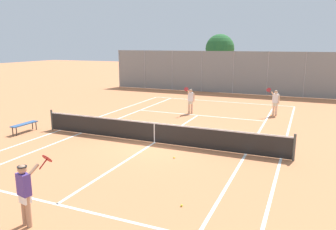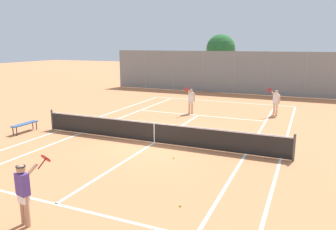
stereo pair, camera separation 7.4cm
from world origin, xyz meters
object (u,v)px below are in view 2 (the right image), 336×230
at_px(tennis_net, 154,132).
at_px(loose_tennis_ball_1, 180,205).
at_px(tree_behind_left, 221,49).
at_px(loose_tennis_ball_0, 174,158).
at_px(player_far_right, 276,101).
at_px(player_near_side, 24,191).
at_px(player_far_left, 191,99).
at_px(courtside_bench, 25,124).

height_order(tennis_net, loose_tennis_ball_1, tennis_net).
relative_size(loose_tennis_ball_1, tree_behind_left, 0.01).
distance_m(loose_tennis_ball_0, loose_tennis_ball_1, 3.92).
xyz_separation_m(player_far_right, tree_behind_left, (-6.49, 11.33, 2.96)).
bearing_deg(loose_tennis_ball_1, player_far_right, 84.99).
xyz_separation_m(player_near_side, player_far_left, (-0.73, 14.26, 0.00)).
xyz_separation_m(courtside_bench, tree_behind_left, (4.82, 20.57, 3.48)).
bearing_deg(tennis_net, loose_tennis_ball_1, -57.43).
height_order(player_far_left, loose_tennis_ball_1, player_far_left).
relative_size(tennis_net, player_near_side, 6.76).
bearing_deg(player_far_left, player_near_side, -87.05).
distance_m(tennis_net, tree_behind_left, 19.98).
bearing_deg(tree_behind_left, player_near_side, -85.48).
height_order(player_near_side, courtside_bench, player_near_side).
distance_m(player_near_side, loose_tennis_ball_1, 4.08).
bearing_deg(player_near_side, loose_tennis_ball_1, 37.17).
xyz_separation_m(player_near_side, player_far_right, (4.35, 15.79, 0.00)).
relative_size(player_far_right, courtside_bench, 1.18).
relative_size(player_near_side, loose_tennis_ball_1, 26.88).
height_order(tennis_net, tree_behind_left, tree_behind_left).
relative_size(loose_tennis_ball_0, courtside_bench, 0.04).
distance_m(player_near_side, tree_behind_left, 27.37).
bearing_deg(player_near_side, courtside_bench, 136.74).
distance_m(loose_tennis_ball_0, tree_behind_left, 21.83).
bearing_deg(loose_tennis_ball_0, courtside_bench, 175.94).
bearing_deg(loose_tennis_ball_1, tennis_net, 122.57).
relative_size(player_far_right, loose_tennis_ball_0, 26.88).
bearing_deg(courtside_bench, loose_tennis_ball_0, -4.06).
distance_m(loose_tennis_ball_1, tree_behind_left, 25.58).
distance_m(player_far_left, loose_tennis_ball_0, 8.65).
bearing_deg(player_far_right, courtside_bench, -140.73).
height_order(player_far_right, tree_behind_left, tree_behind_left).
bearing_deg(tennis_net, courtside_bench, -171.82).
bearing_deg(courtside_bench, tree_behind_left, 76.83).
bearing_deg(loose_tennis_ball_0, player_near_side, -104.21).
relative_size(tennis_net, tree_behind_left, 2.23).
distance_m(player_far_left, tree_behind_left, 13.28).
distance_m(courtside_bench, tree_behind_left, 21.41).
bearing_deg(tree_behind_left, loose_tennis_ball_0, -80.21).
relative_size(player_near_side, loose_tennis_ball_0, 26.88).
height_order(player_far_right, loose_tennis_ball_0, player_far_right).
relative_size(player_far_right, loose_tennis_ball_1, 26.88).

